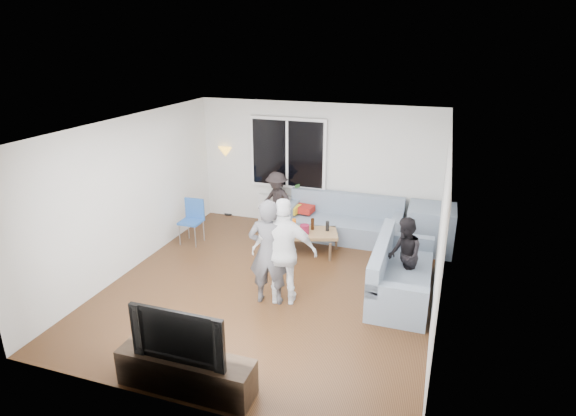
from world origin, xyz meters
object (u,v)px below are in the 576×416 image
(sofa_right_section, at_px, (403,269))
(spectator_back, at_px, (277,201))
(player_right, at_px, (284,252))
(spectator_right, at_px, (404,256))
(player_left, at_px, (269,252))
(television, at_px, (182,331))
(sofa_back_section, at_px, (343,218))
(coffee_table, at_px, (307,242))
(tv_console, at_px, (186,372))
(side_chair, at_px, (191,222))
(floor_lamp, at_px, (227,182))

(sofa_right_section, bearing_deg, spectator_back, 55.61)
(player_right, height_order, spectator_right, player_right)
(player_left, distance_m, television, 2.08)
(spectator_right, bearing_deg, sofa_back_section, -160.04)
(coffee_table, xyz_separation_m, player_right, (0.17, -1.82, 0.62))
(sofa_right_section, bearing_deg, sofa_back_section, 35.98)
(spectator_back, distance_m, tv_console, 4.86)
(side_chair, xyz_separation_m, tv_console, (1.97, -3.62, -0.21))
(side_chair, bearing_deg, floor_lamp, 88.87)
(sofa_back_section, bearing_deg, floor_lamp, 169.47)
(coffee_table, bearing_deg, spectator_back, 136.71)
(sofa_right_section, height_order, tv_console, sofa_right_section)
(floor_lamp, xyz_separation_m, spectator_back, (1.34, -0.48, -0.16))
(sofa_back_section, height_order, player_right, player_right)
(floor_lamp, xyz_separation_m, tv_console, (1.97, -5.28, -0.56))
(television, bearing_deg, coffee_table, 86.01)
(coffee_table, xyz_separation_m, spectator_right, (1.83, -0.92, 0.41))
(television, bearing_deg, sofa_back_section, 80.86)
(player_right, bearing_deg, side_chair, -42.76)
(floor_lamp, height_order, player_left, player_left)
(player_left, xyz_separation_m, television, (-0.22, -2.07, -0.06))
(player_right, xyz_separation_m, spectator_back, (-1.07, 2.67, -0.20))
(sofa_back_section, bearing_deg, player_left, -101.39)
(floor_lamp, relative_size, tv_console, 0.97)
(television, bearing_deg, sofa_right_section, 54.37)
(coffee_table, distance_m, player_right, 1.93)
(sofa_right_section, relative_size, spectator_right, 1.64)
(coffee_table, relative_size, player_right, 0.67)
(floor_lamp, relative_size, television, 1.40)
(player_right, bearing_deg, tv_console, 67.13)
(sofa_back_section, distance_m, side_chair, 2.97)
(television, bearing_deg, player_right, 78.16)
(sofa_right_section, relative_size, player_right, 1.21)
(side_chair, distance_m, player_left, 2.71)
(sofa_back_section, xyz_separation_m, side_chair, (-2.74, -1.15, 0.01))
(sofa_back_section, distance_m, spectator_right, 2.20)
(sofa_back_section, relative_size, tv_console, 1.44)
(sofa_right_section, relative_size, coffee_table, 1.82)
(sofa_right_section, xyz_separation_m, coffee_table, (-1.83, 1.02, -0.22))
(side_chair, height_order, floor_lamp, floor_lamp)
(spectator_right, bearing_deg, side_chair, -115.82)
(player_right, xyz_separation_m, television, (-0.45, -2.13, -0.06))
(sofa_right_section, relative_size, floor_lamp, 1.28)
(sofa_right_section, distance_m, tv_console, 3.61)
(spectator_right, height_order, television, spectator_right)
(sofa_right_section, xyz_separation_m, spectator_back, (-2.73, 1.87, 0.20))
(sofa_right_section, distance_m, spectator_back, 3.31)
(sofa_back_section, height_order, coffee_table, sofa_back_section)
(spectator_right, bearing_deg, player_left, -80.39)
(coffee_table, height_order, floor_lamp, floor_lamp)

